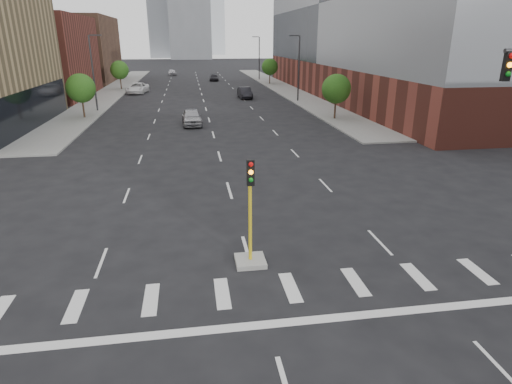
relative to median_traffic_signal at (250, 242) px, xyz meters
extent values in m
cube|color=gray|center=(-15.00, 65.03, -0.90)|extent=(5.00, 92.00, 0.15)
cube|color=gray|center=(15.00, 65.03, -0.90)|extent=(5.00, 92.00, 0.15)
cube|color=brown|center=(-27.50, 57.03, 5.03)|extent=(20.00, 22.00, 12.00)
cube|color=brown|center=(-27.50, 83.03, 5.53)|extent=(20.00, 24.00, 13.00)
cube|color=brown|center=(29.50, 51.03, 1.53)|extent=(24.00, 70.00, 5.00)
cube|color=slate|center=(29.50, 51.03, 12.53)|extent=(24.00, 70.00, 17.00)
cube|color=slate|center=(0.00, 191.03, 21.03)|extent=(18.00, 18.00, 44.00)
cube|color=#999993|center=(0.00, 0.03, -0.87)|extent=(1.20, 1.20, 0.20)
cylinder|color=gold|center=(0.00, 0.03, 0.83)|extent=(0.14, 0.14, 3.20)
cube|color=black|center=(0.00, -0.15, 2.93)|extent=(0.28, 0.18, 1.00)
sphere|color=red|center=(0.00, -0.25, 3.28)|extent=(0.18, 0.18, 0.18)
sphere|color=orange|center=(0.00, -0.25, 2.98)|extent=(0.18, 0.18, 0.18)
sphere|color=#0C7F19|center=(0.00, -0.25, 2.68)|extent=(0.18, 0.18, 0.18)
cube|color=black|center=(8.70, -1.47, 6.73)|extent=(0.28, 0.18, 1.00)
sphere|color=red|center=(8.70, -1.59, 7.08)|extent=(0.18, 0.18, 0.18)
sphere|color=orange|center=(8.70, -1.59, 6.78)|extent=(0.18, 0.18, 0.18)
sphere|color=#0C7F19|center=(8.70, -1.59, 6.48)|extent=(0.18, 0.18, 0.18)
cylinder|color=#2D2D30|center=(13.50, 46.03, 3.53)|extent=(0.20, 0.20, 9.00)
cube|color=#2D2D30|center=(12.70, 46.03, 8.03)|extent=(1.40, 0.22, 0.15)
cylinder|color=#2D2D30|center=(13.50, 81.03, 3.53)|extent=(0.20, 0.20, 9.00)
cube|color=#2D2D30|center=(12.70, 81.03, 8.03)|extent=(1.40, 0.22, 0.15)
cylinder|color=#2D2D30|center=(-13.50, 41.03, 3.53)|extent=(0.20, 0.20, 9.00)
cube|color=#2D2D30|center=(-12.70, 41.03, 8.03)|extent=(1.40, 0.22, 0.15)
cylinder|color=#382619|center=(-14.00, 36.03, 0.05)|extent=(0.20, 0.20, 1.75)
sphere|color=#194312|center=(-14.00, 36.03, 2.43)|extent=(3.20, 3.20, 3.20)
cylinder|color=#382619|center=(-14.00, 66.03, 0.05)|extent=(0.20, 0.20, 1.75)
sphere|color=#194312|center=(-14.00, 66.03, 2.43)|extent=(3.20, 3.20, 3.20)
cylinder|color=#382619|center=(14.00, 31.03, 0.05)|extent=(0.20, 0.20, 1.75)
sphere|color=#194312|center=(14.00, 31.03, 2.43)|extent=(3.20, 3.20, 3.20)
cylinder|color=#382619|center=(14.00, 71.03, 0.05)|extent=(0.20, 0.20, 1.75)
sphere|color=#194312|center=(14.00, 71.03, 2.43)|extent=(3.20, 3.20, 3.20)
imported|color=#A1A0A5|center=(-1.93, 30.25, -0.13)|extent=(2.18, 5.02, 1.69)
imported|color=black|center=(6.35, 50.83, -0.15)|extent=(1.95, 5.05, 1.64)
imported|color=silver|center=(-10.50, 59.85, -0.12)|extent=(3.66, 6.48, 1.71)
imported|color=black|center=(3.49, 80.29, -0.30)|extent=(2.24, 4.77, 1.35)
imported|color=silver|center=(-5.88, 96.54, -0.22)|extent=(2.22, 4.57, 1.50)
camera|label=1|loc=(-2.12, -15.17, 7.61)|focal=30.00mm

